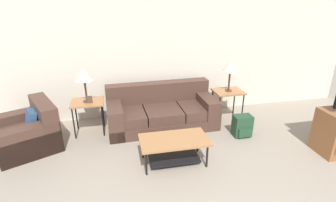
% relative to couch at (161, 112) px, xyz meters
% --- Properties ---
extents(wall_back, '(8.97, 0.06, 2.60)m').
position_rel_couch_xyz_m(wall_back, '(0.05, 0.64, 1.01)').
color(wall_back, silver).
rests_on(wall_back, ground_plane).
extents(couch, '(2.17, 1.05, 0.82)m').
position_rel_couch_xyz_m(couch, '(0.00, 0.00, 0.00)').
color(couch, '#4C3328').
rests_on(couch, ground_plane).
extents(armchair, '(1.27, 1.29, 0.80)m').
position_rel_couch_xyz_m(armchair, '(-2.39, -0.36, -0.00)').
color(armchair, '#4C3328').
rests_on(armchair, ground_plane).
extents(coffee_table, '(1.06, 0.57, 0.42)m').
position_rel_couch_xyz_m(coffee_table, '(-0.05, -1.32, 0.02)').
color(coffee_table, '#A87042').
rests_on(coffee_table, ground_plane).
extents(side_table_left, '(0.59, 0.48, 0.64)m').
position_rel_couch_xyz_m(side_table_left, '(-1.41, -0.01, 0.28)').
color(side_table_left, '#A87042').
rests_on(side_table_left, ground_plane).
extents(side_table_right, '(0.59, 0.48, 0.64)m').
position_rel_couch_xyz_m(side_table_right, '(1.41, -0.01, 0.28)').
color(side_table_right, '#A87042').
rests_on(side_table_right, ground_plane).
extents(table_lamp_left, '(0.34, 0.34, 0.63)m').
position_rel_couch_xyz_m(table_lamp_left, '(-1.41, -0.01, 0.86)').
color(table_lamp_left, '#472D1E').
rests_on(table_lamp_left, side_table_left).
extents(table_lamp_right, '(0.34, 0.34, 0.63)m').
position_rel_couch_xyz_m(table_lamp_right, '(1.41, -0.01, 0.86)').
color(table_lamp_right, '#472D1E').
rests_on(table_lamp_right, side_table_right).
extents(backpack, '(0.34, 0.30, 0.41)m').
position_rel_couch_xyz_m(backpack, '(1.40, -0.76, -0.09)').
color(backpack, '#23472D').
rests_on(backpack, ground_plane).
extents(picture_frame, '(0.10, 0.04, 0.13)m').
position_rel_couch_xyz_m(picture_frame, '(-1.36, -0.09, 0.42)').
color(picture_frame, '#4C3828').
rests_on(picture_frame, side_table_left).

